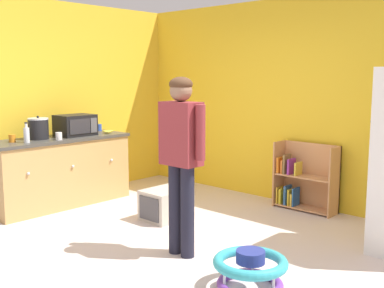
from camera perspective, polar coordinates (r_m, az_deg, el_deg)
ground_plane at (r=4.82m, az=-2.70°, el=-12.43°), size 12.00×12.00×0.00m
back_wall at (r=6.37m, az=12.42°, el=4.93°), size 5.20×0.06×2.70m
left_side_wall at (r=7.07m, az=-13.13°, el=5.23°), size 0.06×2.99×2.70m
kitchen_counter at (r=6.47m, az=-15.62°, el=-3.17°), size 0.65×1.86×0.90m
bookshelf at (r=6.22m, az=13.20°, el=-4.32°), size 0.80×0.28×0.85m
standing_person at (r=4.40m, az=-1.32°, el=-0.64°), size 0.57×0.22×1.69m
baby_walker at (r=3.96m, az=7.02°, el=-14.80°), size 0.60×0.60×0.32m
pet_carrier at (r=5.69m, az=-3.15°, el=-7.24°), size 0.42×0.55×0.36m
microwave at (r=6.51m, az=-13.87°, el=2.21°), size 0.37×0.48×0.28m
crock_pot at (r=6.28m, az=-18.01°, el=1.78°), size 0.26×0.26×0.30m
banana_bunch at (r=6.67m, az=-10.00°, el=1.51°), size 0.15×0.16×0.04m
clear_bottle at (r=6.01m, az=-19.30°, el=1.10°), size 0.07×0.07×0.25m
orange_cup at (r=6.11m, az=-20.84°, el=0.64°), size 0.08×0.08×0.09m
blue_cup at (r=7.02m, az=-11.15°, el=1.97°), size 0.08×0.08×0.09m
red_cup at (r=6.83m, az=-12.79°, el=1.75°), size 0.08×0.08×0.09m
white_cup at (r=6.14m, az=-15.74°, el=0.92°), size 0.08×0.08×0.09m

